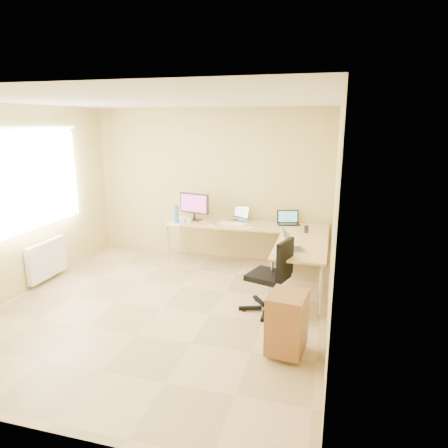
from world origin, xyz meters
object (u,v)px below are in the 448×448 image
(monitor, at_px, (194,207))
(laptop_center, at_px, (239,213))
(water_bottle, at_px, (176,214))
(desk_fan, at_px, (186,210))
(laptop_return, at_px, (295,242))
(cabinet, at_px, (287,322))
(office_chair, at_px, (268,274))
(laptop_black, at_px, (289,218))
(keyboard, at_px, (233,223))
(desk_main, at_px, (246,245))
(desk_return, at_px, (300,271))
(mug, at_px, (189,220))

(monitor, relative_size, laptop_center, 1.90)
(water_bottle, height_order, desk_fan, water_bottle)
(laptop_return, relative_size, cabinet, 0.54)
(office_chair, distance_m, cabinet, 1.01)
(office_chair, bearing_deg, laptop_black, 105.44)
(desk_fan, height_order, cabinet, desk_fan)
(keyboard, bearing_deg, desk_main, 25.97)
(desk_return, height_order, laptop_center, laptop_center)
(laptop_black, bearing_deg, cabinet, -99.25)
(laptop_center, bearing_deg, cabinet, -44.58)
(desk_main, bearing_deg, desk_fan, 169.93)
(mug, distance_m, cabinet, 2.98)
(monitor, height_order, mug, monitor)
(office_chair, bearing_deg, laptop_center, 131.56)
(monitor, bearing_deg, mug, -77.97)
(water_bottle, bearing_deg, desk_main, 13.35)
(desk_main, xyz_separation_m, laptop_return, (0.91, -1.20, 0.48))
(mug, relative_size, laptop_return, 0.33)
(laptop_black, relative_size, office_chair, 0.36)
(keyboard, distance_m, desk_fan, 0.96)
(desk_main, distance_m, laptop_center, 0.57)
(monitor, height_order, cabinet, monitor)
(desk_fan, bearing_deg, office_chair, -25.53)
(desk_main, distance_m, keyboard, 0.44)
(desk_return, relative_size, mug, 11.57)
(keyboard, xyz_separation_m, desk_fan, (-0.92, 0.27, 0.12))
(cabinet, bearing_deg, keyboard, 122.92)
(keyboard, distance_m, water_bottle, 0.95)
(laptop_return, height_order, cabinet, laptop_return)
(keyboard, height_order, desk_fan, desk_fan)
(desk_return, height_order, laptop_return, laptop_return)
(laptop_center, distance_m, keyboard, 0.30)
(monitor, bearing_deg, water_bottle, -113.83)
(keyboard, distance_m, mug, 0.72)
(keyboard, relative_size, laptop_return, 1.32)
(mug, distance_m, office_chair, 2.05)
(cabinet, bearing_deg, water_bottle, 140.16)
(office_chair, bearing_deg, monitor, 151.28)
(keyboard, relative_size, desk_fan, 1.72)
(laptop_return, bearing_deg, keyboard, 22.11)
(mug, relative_size, water_bottle, 0.37)
(desk_main, bearing_deg, office_chair, -68.40)
(laptop_return, xyz_separation_m, office_chair, (-0.30, -0.36, -0.34))
(mug, xyz_separation_m, desk_fan, (-0.21, 0.43, 0.08))
(desk_return, relative_size, laptop_return, 3.87)
(desk_return, height_order, laptop_black, laptop_black)
(desk_main, height_order, monitor, monitor)
(laptop_center, xyz_separation_m, keyboard, (-0.04, -0.27, -0.13))
(keyboard, xyz_separation_m, water_bottle, (-0.92, -0.20, 0.14))
(monitor, distance_m, mug, 0.31)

